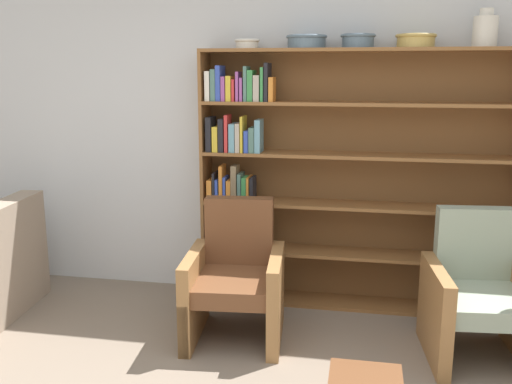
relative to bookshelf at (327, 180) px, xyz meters
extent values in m
cube|color=silver|center=(-0.21, 0.17, 0.39)|extent=(12.00, 0.06, 2.75)
cube|color=brown|center=(-0.94, -0.02, 0.00)|extent=(0.02, 0.30, 1.95)
cube|color=brown|center=(0.23, -0.02, 0.96)|extent=(2.33, 0.30, 0.02)
cube|color=brown|center=(0.23, -0.02, -0.97)|extent=(2.33, 0.30, 0.03)
cube|color=brown|center=(0.23, 0.12, 0.00)|extent=(2.33, 0.01, 1.95)
cube|color=black|center=(-0.89, -0.06, -0.82)|extent=(0.04, 0.19, 0.28)
cube|color=#4C756B|center=(-0.84, -0.09, -0.82)|extent=(0.04, 0.12, 0.27)
cube|color=#7F6B4C|center=(-0.79, -0.09, -0.87)|extent=(0.04, 0.12, 0.17)
cube|color=gold|center=(-0.75, -0.09, -0.86)|extent=(0.02, 0.13, 0.19)
cube|color=#4C756B|center=(-0.73, -0.05, -0.84)|extent=(0.02, 0.20, 0.23)
cube|color=#994C99|center=(-0.70, -0.07, -0.83)|extent=(0.04, 0.16, 0.25)
cube|color=#7F6B4C|center=(-0.66, -0.08, -0.85)|extent=(0.02, 0.14, 0.22)
cube|color=#669EB2|center=(-0.63, -0.06, -0.82)|extent=(0.03, 0.18, 0.28)
cube|color=black|center=(-0.60, -0.05, -0.82)|extent=(0.03, 0.19, 0.28)
cube|color=brown|center=(0.23, -0.02, -0.56)|extent=(2.33, 0.30, 0.03)
cube|color=#994C99|center=(-0.90, -0.07, -0.43)|extent=(0.02, 0.17, 0.24)
cube|color=#669EB2|center=(-0.87, -0.06, -0.46)|extent=(0.03, 0.18, 0.18)
cube|color=#388C47|center=(-0.85, -0.08, -0.43)|extent=(0.02, 0.14, 0.24)
cube|color=#4C756B|center=(-0.82, -0.06, -0.42)|extent=(0.04, 0.17, 0.26)
cube|color=orange|center=(-0.78, -0.07, -0.44)|extent=(0.03, 0.15, 0.22)
cube|color=red|center=(-0.75, -0.06, -0.43)|extent=(0.02, 0.17, 0.24)
cube|color=#669EB2|center=(-0.71, -0.08, -0.46)|extent=(0.04, 0.15, 0.17)
cube|color=#388C47|center=(-0.66, -0.07, -0.47)|extent=(0.04, 0.17, 0.16)
cube|color=#4C756B|center=(-0.62, -0.08, -0.45)|extent=(0.04, 0.13, 0.20)
cube|color=red|center=(-0.58, -0.06, -0.45)|extent=(0.02, 0.17, 0.20)
cube|color=#4C756B|center=(-0.54, -0.08, -0.44)|extent=(0.04, 0.15, 0.21)
cube|color=gold|center=(-0.50, -0.08, -0.42)|extent=(0.03, 0.14, 0.25)
cube|color=black|center=(-0.46, -0.08, -0.43)|extent=(0.03, 0.13, 0.24)
cube|color=white|center=(-0.43, -0.06, -0.46)|extent=(0.02, 0.17, 0.17)
cube|color=brown|center=(0.23, -0.02, -0.18)|extent=(2.33, 0.30, 0.02)
cube|color=orange|center=(-0.89, -0.07, -0.09)|extent=(0.04, 0.16, 0.16)
cube|color=black|center=(-0.86, -0.06, -0.06)|extent=(0.02, 0.18, 0.22)
cube|color=#334CB2|center=(-0.83, -0.07, -0.09)|extent=(0.02, 0.17, 0.17)
cube|color=orange|center=(-0.80, -0.08, -0.03)|extent=(0.03, 0.15, 0.27)
cube|color=#334CB2|center=(-0.77, -0.08, -0.08)|extent=(0.02, 0.14, 0.19)
cube|color=orange|center=(-0.74, -0.06, -0.09)|extent=(0.03, 0.18, 0.16)
cube|color=#7F6B4C|center=(-0.70, -0.08, -0.03)|extent=(0.04, 0.14, 0.28)
cube|color=#4C756B|center=(-0.66, -0.07, -0.06)|extent=(0.03, 0.16, 0.22)
cube|color=#388C47|center=(-0.62, -0.08, -0.07)|extent=(0.03, 0.14, 0.19)
cube|color=orange|center=(-0.59, -0.06, -0.07)|extent=(0.02, 0.17, 0.19)
cube|color=black|center=(-0.56, -0.07, -0.08)|extent=(0.03, 0.16, 0.19)
cube|color=brown|center=(0.23, -0.02, 0.20)|extent=(2.33, 0.30, 0.02)
cube|color=black|center=(-0.89, -0.06, 0.34)|extent=(0.04, 0.17, 0.26)
cube|color=gold|center=(-0.84, -0.07, 0.31)|extent=(0.04, 0.15, 0.19)
cube|color=black|center=(-0.79, -0.05, 0.34)|extent=(0.04, 0.19, 0.25)
cube|color=red|center=(-0.75, -0.07, 0.35)|extent=(0.02, 0.15, 0.28)
cube|color=#669EB2|center=(-0.71, -0.05, 0.32)|extent=(0.04, 0.19, 0.21)
cube|color=#B2A899|center=(-0.67, -0.06, 0.32)|extent=(0.03, 0.17, 0.22)
cube|color=gold|center=(-0.64, -0.06, 0.35)|extent=(0.02, 0.18, 0.27)
cube|color=#334CB2|center=(-0.60, -0.09, 0.29)|extent=(0.03, 0.12, 0.16)
cube|color=#4C756B|center=(-0.56, -0.06, 0.31)|extent=(0.04, 0.18, 0.19)
cube|color=#669EB2|center=(-0.51, -0.06, 0.33)|extent=(0.04, 0.17, 0.25)
cube|color=brown|center=(0.23, -0.02, 0.58)|extent=(2.33, 0.30, 0.02)
cube|color=white|center=(-0.89, -0.09, 0.70)|extent=(0.04, 0.12, 0.22)
cube|color=#4C756B|center=(-0.85, -0.07, 0.71)|extent=(0.04, 0.16, 0.23)
cube|color=#334CB2|center=(-0.81, -0.06, 0.72)|extent=(0.03, 0.18, 0.26)
cube|color=#994C99|center=(-0.77, -0.05, 0.68)|extent=(0.03, 0.19, 0.18)
cube|color=gold|center=(-0.73, -0.05, 0.68)|extent=(0.04, 0.20, 0.18)
cube|color=red|center=(-0.70, -0.06, 0.67)|extent=(0.02, 0.18, 0.16)
cube|color=#994C99|center=(-0.67, -0.08, 0.70)|extent=(0.02, 0.13, 0.22)
cube|color=#994C99|center=(-0.64, -0.06, 0.68)|extent=(0.02, 0.18, 0.17)
cube|color=#4C756B|center=(-0.61, -0.07, 0.72)|extent=(0.02, 0.16, 0.25)
cube|color=#388C47|center=(-0.57, -0.06, 0.71)|extent=(0.04, 0.18, 0.23)
cube|color=#B2A899|center=(-0.52, -0.08, 0.69)|extent=(0.04, 0.15, 0.19)
cube|color=#388C47|center=(-0.48, -0.06, 0.72)|extent=(0.02, 0.18, 0.25)
cube|color=black|center=(-0.45, -0.05, 0.73)|extent=(0.03, 0.19, 0.28)
cube|color=orange|center=(-0.42, -0.07, 0.68)|extent=(0.03, 0.16, 0.18)
cylinder|color=silver|center=(-0.61, -0.02, 1.01)|extent=(0.17, 0.17, 0.07)
torus|color=silver|center=(-0.61, -0.02, 1.03)|extent=(0.19, 0.19, 0.02)
cylinder|color=slate|center=(-0.17, -0.02, 1.02)|extent=(0.27, 0.27, 0.09)
torus|color=slate|center=(-0.17, -0.02, 1.05)|extent=(0.30, 0.30, 0.02)
cylinder|color=slate|center=(0.19, -0.02, 1.02)|extent=(0.23, 0.23, 0.09)
torus|color=slate|center=(0.19, -0.02, 1.06)|extent=(0.25, 0.25, 0.02)
cylinder|color=tan|center=(0.59, -0.02, 1.02)|extent=(0.26, 0.26, 0.09)
torus|color=tan|center=(0.59, -0.02, 1.05)|extent=(0.28, 0.28, 0.02)
cylinder|color=silver|center=(1.05, -0.02, 1.08)|extent=(0.16, 0.16, 0.21)
cylinder|color=silver|center=(1.05, -0.02, 1.20)|extent=(0.09, 0.09, 0.05)
cube|color=olive|center=(-0.25, -1.01, -0.80)|extent=(0.08, 0.08, 0.36)
cube|color=olive|center=(-0.82, -1.06, -0.80)|extent=(0.08, 0.08, 0.36)
cube|color=olive|center=(-0.30, -0.41, -0.80)|extent=(0.08, 0.08, 0.36)
cube|color=olive|center=(-0.87, -0.46, -0.80)|extent=(0.08, 0.08, 0.36)
cube|color=brown|center=(-0.56, -0.73, -0.59)|extent=(0.54, 0.68, 0.12)
cube|color=brown|center=(-0.58, -0.46, -0.31)|extent=(0.49, 0.16, 0.51)
cube|color=olive|center=(-0.28, -0.71, -0.68)|extent=(0.14, 0.68, 0.60)
cube|color=olive|center=(-0.84, -0.76, -0.68)|extent=(0.14, 0.68, 0.60)
cube|color=olive|center=(0.77, -1.07, -0.80)|extent=(0.08, 0.08, 0.36)
cube|color=olive|center=(1.28, -0.40, -0.80)|extent=(0.08, 0.08, 0.36)
cube|color=olive|center=(0.71, -0.46, -0.80)|extent=(0.08, 0.08, 0.36)
cube|color=gray|center=(1.02, -0.73, -0.59)|extent=(0.54, 0.68, 0.12)
cube|color=gray|center=(1.00, -0.46, -0.31)|extent=(0.49, 0.16, 0.51)
cube|color=olive|center=(0.75, -0.76, -0.68)|extent=(0.14, 0.68, 0.60)
camera|label=1|loc=(0.26, -4.27, 0.82)|focal=40.00mm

